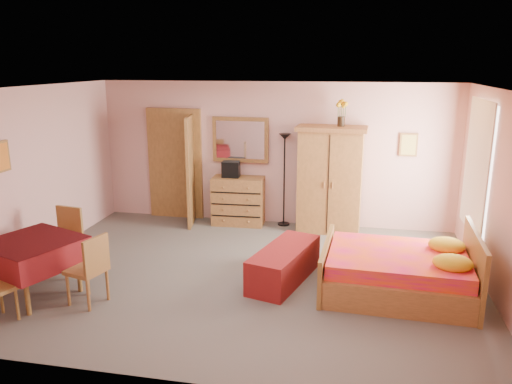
% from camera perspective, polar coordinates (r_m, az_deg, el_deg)
% --- Properties ---
extents(floor, '(6.50, 6.50, 0.00)m').
position_cam_1_polar(floor, '(7.18, -1.27, -9.48)').
color(floor, slate).
rests_on(floor, ground).
extents(ceiling, '(6.50, 6.50, 0.00)m').
position_cam_1_polar(ceiling, '(6.56, -1.40, 11.73)').
color(ceiling, brown).
rests_on(ceiling, wall_back).
extents(wall_back, '(6.50, 0.10, 2.60)m').
position_cam_1_polar(wall_back, '(9.15, 2.08, 4.36)').
color(wall_back, '#D29C98').
rests_on(wall_back, floor).
extents(wall_front, '(6.50, 0.10, 2.60)m').
position_cam_1_polar(wall_front, '(4.46, -8.38, -7.02)').
color(wall_front, '#D29C98').
rests_on(wall_front, floor).
extents(wall_left, '(0.10, 5.00, 2.60)m').
position_cam_1_polar(wall_left, '(8.09, -24.43, 1.67)').
color(wall_left, '#D29C98').
rests_on(wall_left, floor).
extents(wall_right, '(0.10, 5.00, 2.60)m').
position_cam_1_polar(wall_right, '(6.84, 26.29, -0.71)').
color(wall_right, '#D29C98').
rests_on(wall_right, floor).
extents(doorway, '(1.06, 0.12, 2.15)m').
position_cam_1_polar(doorway, '(9.66, -9.18, 3.07)').
color(doorway, '#9E6B35').
rests_on(doorway, floor).
extents(window, '(0.08, 1.40, 1.95)m').
position_cam_1_polar(window, '(7.94, 24.01, 2.60)').
color(window, white).
rests_on(window, wall_right).
extents(picture_left, '(0.04, 0.32, 0.42)m').
position_cam_1_polar(picture_left, '(7.53, -27.17, 3.60)').
color(picture_left, orange).
rests_on(picture_left, wall_left).
extents(picture_back, '(0.30, 0.04, 0.40)m').
position_cam_1_polar(picture_back, '(9.02, 17.03, 5.18)').
color(picture_back, '#D8BF59').
rests_on(picture_back, wall_back).
extents(chest_of_drawers, '(0.96, 0.51, 0.89)m').
position_cam_1_polar(chest_of_drawers, '(9.22, -2.03, -1.02)').
color(chest_of_drawers, '#986333').
rests_on(chest_of_drawers, floor).
extents(wall_mirror, '(1.05, 0.09, 0.83)m').
position_cam_1_polar(wall_mirror, '(9.19, -1.80, 5.98)').
color(wall_mirror, silver).
rests_on(wall_mirror, wall_back).
extents(stereo, '(0.33, 0.25, 0.29)m').
position_cam_1_polar(stereo, '(9.12, -2.88, 2.61)').
color(stereo, black).
rests_on(stereo, chest_of_drawers).
extents(floor_lamp, '(0.27, 0.27, 1.70)m').
position_cam_1_polar(floor_lamp, '(9.08, 3.24, 1.35)').
color(floor_lamp, black).
rests_on(floor_lamp, floor).
extents(wardrobe, '(1.23, 0.68, 1.87)m').
position_cam_1_polar(wardrobe, '(8.81, 8.45, 1.38)').
color(wardrobe, '#AA7239').
rests_on(wardrobe, floor).
extents(sunflower_vase, '(0.18, 0.18, 0.45)m').
position_cam_1_polar(sunflower_vase, '(8.65, 9.74, 8.90)').
color(sunflower_vase, gold).
rests_on(sunflower_vase, wardrobe).
extents(bed, '(1.99, 1.60, 0.89)m').
position_cam_1_polar(bed, '(6.77, 15.86, -7.51)').
color(bed, '#E61659').
rests_on(bed, floor).
extents(bench, '(0.89, 1.51, 0.47)m').
position_cam_1_polar(bench, '(6.95, 3.25, -8.22)').
color(bench, maroon).
rests_on(bench, floor).
extents(dining_table, '(1.33, 1.33, 0.76)m').
position_cam_1_polar(dining_table, '(7.05, -23.96, -7.94)').
color(dining_table, maroon).
rests_on(dining_table, floor).
extents(chair_north, '(0.49, 0.49, 0.94)m').
position_cam_1_polar(chair_north, '(7.58, -21.28, -5.36)').
color(chair_north, '#9B6834').
rests_on(chair_north, floor).
extents(chair_east, '(0.50, 0.50, 0.90)m').
position_cam_1_polar(chair_east, '(6.58, -18.82, -8.36)').
color(chair_east, '#9F6936').
rests_on(chair_east, floor).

